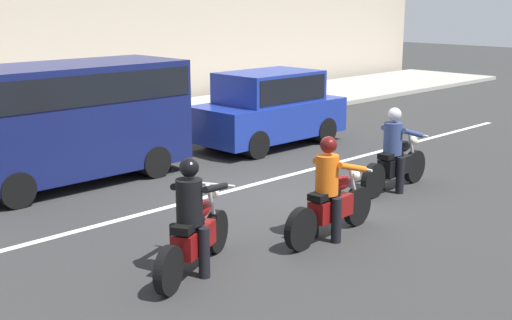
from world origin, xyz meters
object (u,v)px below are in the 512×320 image
at_px(motorcycle_with_rider_black_leather, 193,225).
at_px(parked_hatchback_cobalt_blue, 269,108).
at_px(motorcycle_with_rider_orange_stripe, 330,196).
at_px(parked_van_navy, 64,115).
at_px(motorcycle_with_rider_denim_blue, 395,157).

height_order(motorcycle_with_rider_black_leather, parked_hatchback_cobalt_blue, parked_hatchback_cobalt_blue).
distance_m(motorcycle_with_rider_orange_stripe, parked_van_navy, 5.72).
distance_m(motorcycle_with_rider_denim_blue, parked_hatchback_cobalt_blue, 4.53).
relative_size(motorcycle_with_rider_black_leather, parked_hatchback_cobalt_blue, 0.50).
height_order(parked_van_navy, parked_hatchback_cobalt_blue, parked_van_navy).
bearing_deg(motorcycle_with_rider_denim_blue, motorcycle_with_rider_orange_stripe, -164.31).
xyz_separation_m(motorcycle_with_rider_denim_blue, motorcycle_with_rider_black_leather, (-5.15, -0.40, -0.00)).
bearing_deg(motorcycle_with_rider_denim_blue, parked_hatchback_cobalt_blue, 75.38).
bearing_deg(motorcycle_with_rider_black_leather, motorcycle_with_rider_denim_blue, 4.48).
bearing_deg(parked_hatchback_cobalt_blue, parked_van_navy, 176.03).
xyz_separation_m(motorcycle_with_rider_black_leather, parked_hatchback_cobalt_blue, (6.30, 4.78, 0.30)).
distance_m(parked_van_navy, parked_hatchback_cobalt_blue, 5.25).
bearing_deg(motorcycle_with_rider_orange_stripe, motorcycle_with_rider_denim_blue, 15.69).
relative_size(motorcycle_with_rider_denim_blue, parked_van_navy, 0.44).
bearing_deg(parked_van_navy, motorcycle_with_rider_black_leather, -101.78).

